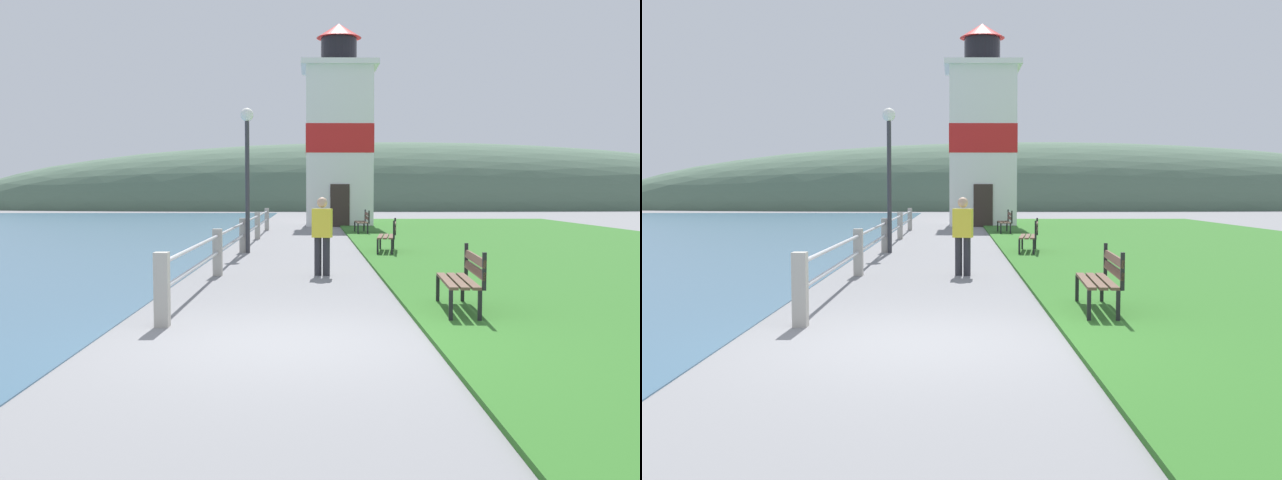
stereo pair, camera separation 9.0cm
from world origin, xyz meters
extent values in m
plane|color=slate|center=(0.00, 0.00, 0.00)|extent=(160.00, 160.00, 0.00)
cube|color=#2D6623|center=(7.68, 13.26, 0.03)|extent=(12.00, 39.78, 0.06)
cube|color=#A8A399|center=(-1.58, 1.00, 0.48)|extent=(0.18, 0.18, 0.95)
cube|color=#A8A399|center=(-1.58, 6.39, 0.48)|extent=(0.18, 0.18, 0.95)
cube|color=#A8A399|center=(-1.58, 11.77, 0.48)|extent=(0.18, 0.18, 0.95)
cube|color=#A8A399|center=(-1.58, 17.16, 0.48)|extent=(0.18, 0.18, 0.95)
cube|color=#A8A399|center=(-1.58, 22.54, 0.48)|extent=(0.18, 0.18, 0.95)
cylinder|color=#B2B2B7|center=(-1.58, 11.77, 0.81)|extent=(0.06, 21.54, 0.06)
cylinder|color=#B2B2B7|center=(-1.58, 11.77, 0.48)|extent=(0.06, 21.54, 0.06)
cube|color=brown|center=(2.21, 1.87, 0.47)|extent=(0.23, 1.64, 0.04)
cube|color=brown|center=(2.35, 1.86, 0.47)|extent=(0.23, 1.64, 0.04)
cube|color=brown|center=(2.50, 1.85, 0.47)|extent=(0.23, 1.64, 0.04)
cube|color=brown|center=(2.59, 1.84, 0.79)|extent=(0.17, 1.64, 0.11)
cube|color=brown|center=(2.59, 1.84, 0.63)|extent=(0.17, 1.64, 0.11)
cube|color=black|center=(2.11, 1.08, 0.23)|extent=(0.05, 0.05, 0.45)
cube|color=black|center=(2.23, 2.66, 0.23)|extent=(0.05, 0.05, 0.45)
cube|color=black|center=(2.48, 1.05, 0.23)|extent=(0.05, 0.05, 0.45)
cube|color=black|center=(2.60, 2.64, 0.23)|extent=(0.05, 0.05, 0.45)
cube|color=black|center=(2.53, 1.05, 0.70)|extent=(0.05, 0.05, 0.49)
cube|color=black|center=(2.64, 2.63, 0.70)|extent=(0.05, 0.05, 0.49)
cube|color=brown|center=(2.21, 11.34, 0.47)|extent=(0.36, 1.79, 0.04)
cube|color=brown|center=(2.35, 11.32, 0.47)|extent=(0.36, 1.79, 0.04)
cube|color=brown|center=(2.50, 11.30, 0.47)|extent=(0.36, 1.79, 0.04)
cube|color=brown|center=(2.58, 11.29, 0.79)|extent=(0.30, 1.78, 0.11)
cube|color=brown|center=(2.58, 11.29, 0.63)|extent=(0.30, 1.78, 0.11)
cube|color=black|center=(2.05, 10.48, 0.23)|extent=(0.06, 0.06, 0.45)
cube|color=black|center=(2.29, 12.20, 0.23)|extent=(0.06, 0.06, 0.45)
cube|color=black|center=(2.42, 10.43, 0.23)|extent=(0.06, 0.06, 0.45)
cube|color=black|center=(2.65, 12.15, 0.23)|extent=(0.06, 0.06, 0.45)
cube|color=black|center=(2.47, 10.42, 0.70)|extent=(0.06, 0.06, 0.49)
cube|color=black|center=(2.70, 12.15, 0.70)|extent=(0.06, 0.06, 0.49)
cube|color=brown|center=(2.14, 19.93, 0.47)|extent=(0.14, 1.64, 0.04)
cube|color=brown|center=(2.28, 19.93, 0.47)|extent=(0.14, 1.64, 0.04)
cube|color=brown|center=(2.43, 19.93, 0.47)|extent=(0.14, 1.64, 0.04)
cube|color=brown|center=(2.52, 19.94, 0.79)|extent=(0.08, 1.64, 0.11)
cube|color=brown|center=(2.52, 19.94, 0.63)|extent=(0.08, 1.64, 0.11)
cube|color=black|center=(2.11, 19.13, 0.23)|extent=(0.05, 0.05, 0.45)
cube|color=black|center=(2.09, 20.72, 0.23)|extent=(0.05, 0.05, 0.45)
cube|color=black|center=(2.48, 19.14, 0.23)|extent=(0.05, 0.05, 0.45)
cube|color=black|center=(2.46, 20.73, 0.23)|extent=(0.05, 0.05, 0.45)
cube|color=black|center=(2.53, 19.14, 0.70)|extent=(0.05, 0.05, 0.49)
cube|color=black|center=(2.51, 20.73, 0.70)|extent=(0.05, 0.05, 0.49)
cube|color=white|center=(1.67, 26.92, 3.77)|extent=(3.16, 3.16, 7.54)
cube|color=red|center=(1.67, 26.92, 4.14)|extent=(3.20, 3.20, 1.36)
cube|color=white|center=(1.67, 26.92, 7.66)|extent=(3.63, 3.63, 0.25)
cylinder|color=black|center=(1.67, 26.92, 8.41)|extent=(1.74, 1.74, 1.25)
cone|color=red|center=(1.67, 26.92, 9.38)|extent=(2.17, 2.17, 0.69)
cube|color=#332823|center=(1.67, 25.32, 1.00)|extent=(0.90, 0.06, 2.00)
cylinder|color=#28282D|center=(0.45, 6.41, 0.39)|extent=(0.15, 0.15, 0.77)
cylinder|color=#28282D|center=(0.62, 6.36, 0.39)|extent=(0.15, 0.15, 0.77)
cube|color=yellow|center=(0.54, 6.39, 1.07)|extent=(0.43, 0.29, 0.58)
sphere|color=tan|center=(0.54, 6.39, 1.48)|extent=(0.21, 0.21, 0.21)
cylinder|color=#333338|center=(-1.43, 11.62, 1.80)|extent=(0.12, 0.12, 3.60)
sphere|color=white|center=(-1.43, 11.62, 3.78)|extent=(0.36, 0.36, 0.36)
ellipsoid|color=#4C6651|center=(8.00, 56.52, 0.00)|extent=(80.00, 16.00, 12.00)
camera|label=1|loc=(0.31, -7.97, 1.74)|focal=40.00mm
camera|label=2|loc=(0.40, -7.97, 1.74)|focal=40.00mm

